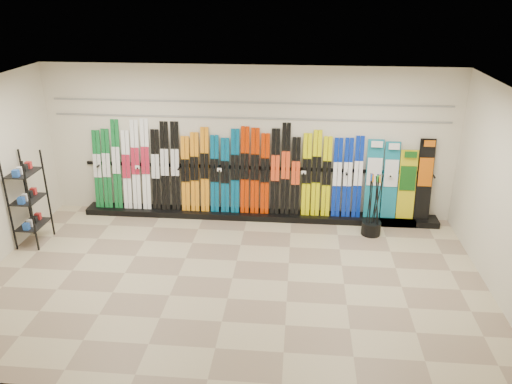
{
  "coord_description": "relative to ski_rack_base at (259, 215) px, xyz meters",
  "views": [
    {
      "loc": [
        1.0,
        -6.78,
        4.38
      ],
      "look_at": [
        0.29,
        1.0,
        1.1
      ],
      "focal_mm": 35.0,
      "sensor_mm": 36.0,
      "label": 1
    }
  ],
  "objects": [
    {
      "name": "pole_bin",
      "position": [
        2.17,
        -0.52,
        0.07
      ],
      "size": [
        0.36,
        0.36,
        0.25
      ],
      "primitive_type": "cylinder",
      "color": "black",
      "rests_on": "floor"
    },
    {
      "name": "ceiling",
      "position": [
        -0.22,
        -2.28,
        2.94
      ],
      "size": [
        8.0,
        8.0,
        0.0
      ],
      "primitive_type": "plane",
      "rotation": [
        3.14,
        0.0,
        0.0
      ],
      "color": "silver",
      "rests_on": "back_wall"
    },
    {
      "name": "ski_rack_base",
      "position": [
        0.0,
        0.0,
        0.0
      ],
      "size": [
        8.0,
        0.4,
        0.12
      ],
      "primitive_type": "cube",
      "color": "black",
      "rests_on": "floor"
    },
    {
      "name": "skis",
      "position": [
        -0.7,
        0.07,
        0.89
      ],
      "size": [
        5.36,
        0.29,
        1.82
      ],
      "color": "#116A2C",
      "rests_on": "ski_rack_base"
    },
    {
      "name": "right_wall",
      "position": [
        3.78,
        -2.28,
        1.44
      ],
      "size": [
        0.0,
        5.0,
        5.0
      ],
      "primitive_type": "plane",
      "rotation": [
        1.57,
        0.0,
        -1.57
      ],
      "color": "beige",
      "rests_on": "floor"
    },
    {
      "name": "snowboards",
      "position": [
        2.7,
        0.07,
        0.8
      ],
      "size": [
        1.26,
        0.24,
        1.57
      ],
      "color": "#14728C",
      "rests_on": "ski_rack_base"
    },
    {
      "name": "ski_poles",
      "position": [
        2.18,
        -0.54,
        0.55
      ],
      "size": [
        0.25,
        0.2,
        1.18
      ],
      "color": "black",
      "rests_on": "pole_bin"
    },
    {
      "name": "back_wall",
      "position": [
        -0.22,
        0.22,
        1.44
      ],
      "size": [
        8.0,
        0.0,
        8.0
      ],
      "primitive_type": "plane",
      "rotation": [
        1.57,
        0.0,
        0.0
      ],
      "color": "beige",
      "rests_on": "floor"
    },
    {
      "name": "slatwall_rail_1",
      "position": [
        -0.22,
        0.2,
        2.24
      ],
      "size": [
        7.6,
        0.02,
        0.03
      ],
      "primitive_type": "cube",
      "color": "gray",
      "rests_on": "back_wall"
    },
    {
      "name": "slatwall_rail_0",
      "position": [
        -0.22,
        0.2,
        1.94
      ],
      "size": [
        7.6,
        0.02,
        0.03
      ],
      "primitive_type": "cube",
      "color": "gray",
      "rests_on": "back_wall"
    },
    {
      "name": "accessory_rack",
      "position": [
        -3.97,
        -1.38,
        0.78
      ],
      "size": [
        0.4,
        0.6,
        1.67
      ],
      "primitive_type": "cube",
      "color": "black",
      "rests_on": "floor"
    },
    {
      "name": "floor",
      "position": [
        -0.22,
        -2.28,
        -0.06
      ],
      "size": [
        8.0,
        8.0,
        0.0
      ],
      "primitive_type": "plane",
      "color": "gray",
      "rests_on": "ground"
    }
  ]
}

